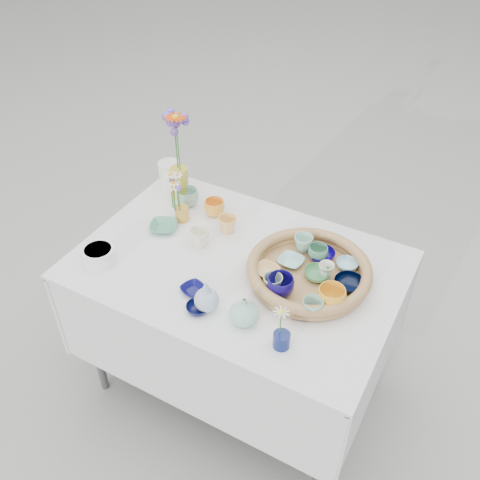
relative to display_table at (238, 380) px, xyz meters
The scene contains 34 objects.
ground 0.00m from the display_table, ahead, with size 80.00×80.00×0.00m, color #A5A59E.
display_table is the anchor object (origin of this frame).
wicker_tray 0.85m from the display_table, 10.12° to the left, with size 0.47×0.47×0.08m, color brown, non-canonical shape.
tray_ceramic_0 0.86m from the display_table, 30.47° to the left, with size 0.11×0.11×0.03m, color #0F0075.
tray_ceramic_1 0.91m from the display_table, ahead, with size 0.11×0.11×0.03m, color black.
tray_ceramic_2 0.92m from the display_table, ahead, with size 0.10×0.10×0.08m, color yellow.
tray_ceramic_3 0.86m from the display_table, 10.89° to the left, with size 0.10×0.10×0.03m, color #478E53.
tray_ceramic_4 0.84m from the display_table, 23.56° to the right, with size 0.07×0.07×0.07m, color #97BA99.
tray_ceramic_5 0.82m from the display_table, 22.97° to the left, with size 0.10×0.10×0.02m, color #98D5CA.
tray_ceramic_6 0.86m from the display_table, 41.22° to the left, with size 0.08×0.08×0.07m, color #9BCDB9.
tray_ceramic_7 0.88m from the display_table, 14.04° to the left, with size 0.06×0.06×0.06m, color white.
tray_ceramic_8 0.90m from the display_table, 22.98° to the left, with size 0.09×0.09×0.03m, color #99CFDE.
tray_ceramic_9 0.86m from the display_table, 21.21° to the right, with size 0.10×0.10×0.08m, color #100858.
tray_ceramic_10 0.81m from the display_table, ahead, with size 0.09×0.09×0.02m, color #EABE73.
tray_ceramic_11 0.91m from the display_table, 19.13° to the right, with size 0.07×0.07×0.07m, color #7EB7A4.
tray_ceramic_12 0.87m from the display_table, 29.72° to the left, with size 0.08×0.08×0.06m, color #4A8765.
loose_ceramic_0 0.87m from the display_table, 136.47° to the left, with size 0.09×0.09×0.07m, color #F7A02C.
loose_ceramic_1 0.83m from the display_table, 130.90° to the left, with size 0.08×0.08×0.07m, color #F2BD68.
loose_ceramic_2 0.87m from the display_table, behind, with size 0.12×0.12×0.03m, color #519D7C.
loose_ceramic_3 0.83m from the display_table, behind, with size 0.08×0.08×0.08m, color white.
loose_ceramic_4 0.81m from the display_table, 107.79° to the right, with size 0.09×0.09×0.02m, color #0A0A48.
loose_ceramic_5 0.92m from the display_table, 148.45° to the left, with size 0.10×0.10×0.08m, color #86B6A4.
loose_ceramic_6 0.83m from the display_table, 90.32° to the right, with size 0.08×0.08×0.03m, color #090E39.
fluted_bowl 0.97m from the display_table, 152.11° to the right, with size 0.13×0.13×0.07m, color white, non-canonical shape.
bud_vase_paleblue 0.88m from the display_table, 85.21° to the right, with size 0.09×0.09×0.14m, color #A5B9D1, non-canonical shape.
bud_vase_seafoam 0.87m from the display_table, 56.50° to the right, with size 0.10×0.10×0.11m, color #90CEBB.
bud_vase_cobalt 0.91m from the display_table, 41.44° to the right, with size 0.06×0.06×0.06m, color #0D1A54.
single_daisy 0.97m from the display_table, 41.87° to the right, with size 0.06×0.06×0.12m, color beige, non-canonical shape.
tall_vase_yellow 0.99m from the display_table, 148.43° to the left, with size 0.08×0.08×0.15m, color gold.
gerbera 1.16m from the display_table, 148.44° to the left, with size 0.11×0.11×0.28m, color #E85006, non-canonical shape.
hydrangea 1.16m from the display_table, 148.28° to the left, with size 0.09×0.09×0.31m, color #614294, non-canonical shape.
white_pitcher 1.04m from the display_table, 149.54° to the left, with size 0.14×0.10×0.14m, color white, non-canonical shape.
daisy_cup 0.88m from the display_table, 159.23° to the left, with size 0.06×0.06×0.06m, color gold.
daisy_posy 0.99m from the display_table, 161.41° to the left, with size 0.09×0.09×0.17m, color white, non-canonical shape.
Camera 1 is at (0.76, -1.37, 2.18)m, focal length 40.00 mm.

